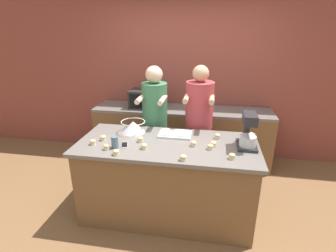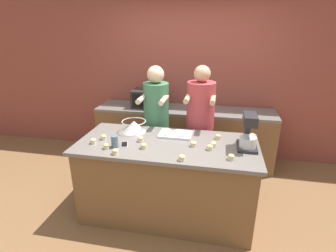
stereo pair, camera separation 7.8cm
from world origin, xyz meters
name	(u,v)px [view 2 (the right image)]	position (x,y,z in m)	size (l,w,h in m)	color
ground_plane	(167,211)	(0.00, 0.00, 0.00)	(16.00, 16.00, 0.00)	brown
back_wall	(188,76)	(0.00, 1.71, 1.35)	(10.00, 0.06, 2.70)	brown
island_counter	(167,179)	(0.00, 0.00, 0.46)	(1.98, 0.91, 0.92)	brown
back_counter	(184,135)	(0.00, 1.36, 0.45)	(2.80, 0.60, 0.90)	brown
person_left	(156,124)	(-0.29, 0.68, 0.87)	(0.35, 0.51, 1.65)	brown
person_right	(200,127)	(0.30, 0.68, 0.88)	(0.37, 0.52, 1.68)	#33384C
stand_mixer	(248,133)	(0.85, 0.04, 1.08)	(0.20, 0.30, 0.37)	#232328
mixing_bowl	(134,126)	(-0.46, 0.24, 0.99)	(0.29, 0.29, 0.14)	#BCBCC1
baking_tray	(175,134)	(0.05, 0.22, 0.94)	(0.38, 0.25, 0.04)	silver
microwave_oven	(148,98)	(-0.59, 1.36, 1.04)	(0.48, 0.36, 0.28)	black
cell_phone	(124,145)	(-0.44, -0.15, 0.92)	(0.11, 0.16, 0.01)	silver
drinking_glass	(115,142)	(-0.52, -0.22, 0.98)	(0.07, 0.07, 0.13)	slate
cupcake_0	(218,137)	(0.54, 0.21, 0.95)	(0.06, 0.06, 0.06)	beige
cupcake_1	(193,144)	(0.29, -0.04, 0.95)	(0.06, 0.06, 0.06)	beige
cupcake_2	(140,139)	(-0.30, -0.02, 0.95)	(0.06, 0.06, 0.06)	beige
cupcake_3	(106,146)	(-0.59, -0.27, 0.95)	(0.06, 0.06, 0.06)	beige
cupcake_4	(104,137)	(-0.72, -0.06, 0.95)	(0.06, 0.06, 0.06)	beige
cupcake_5	(213,144)	(0.50, -0.01, 0.95)	(0.06, 0.06, 0.06)	beige
cupcake_6	(252,136)	(0.93, 0.32, 0.95)	(0.06, 0.06, 0.06)	beige
cupcake_7	(210,147)	(0.47, -0.09, 0.95)	(0.06, 0.06, 0.06)	beige
cupcake_8	(231,157)	(0.68, -0.26, 0.95)	(0.06, 0.06, 0.06)	beige
cupcake_9	(182,158)	(0.22, -0.37, 0.95)	(0.06, 0.06, 0.06)	beige
cupcake_10	(144,146)	(-0.21, -0.19, 0.95)	(0.06, 0.06, 0.06)	beige
cupcake_11	(93,141)	(-0.79, -0.18, 0.95)	(0.06, 0.06, 0.06)	beige
cupcake_12	(115,152)	(-0.45, -0.37, 0.95)	(0.06, 0.06, 0.06)	beige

